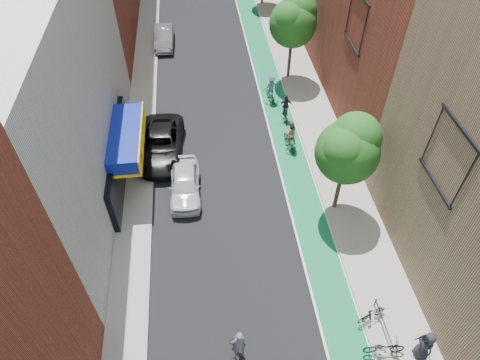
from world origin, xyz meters
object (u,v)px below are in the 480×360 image
object	(u,v)px
parked_car_silver	(164,37)
cyclist_lane_near	(290,137)
pedestrian	(425,345)
cyclist_lane_far	(271,90)
parked_car_black	(161,144)
parked_car_white	(185,184)
cyclist_lead	(239,350)
cyclist_lane_mid	(286,111)

from	to	relation	value
parked_car_silver	cyclist_lane_near	world-z (taller)	cyclist_lane_near
pedestrian	cyclist_lane_far	bearing A→B (deg)	-176.37
parked_car_silver	cyclist_lane_far	world-z (taller)	cyclist_lane_far
parked_car_black	pedestrian	world-z (taller)	pedestrian
parked_car_black	pedestrian	size ratio (longest dim) A/B	3.12
parked_car_white	pedestrian	world-z (taller)	pedestrian
cyclist_lead	pedestrian	xyz separation A→B (m)	(7.95, -0.86, 0.31)
cyclist_lane_near	pedestrian	size ratio (longest dim) A/B	1.17
parked_car_white	cyclist_lead	world-z (taller)	cyclist_lead
cyclist_lead	cyclist_lane_near	xyz separation A→B (m)	(4.95, 13.60, 0.15)
cyclist_lane_mid	pedestrian	world-z (taller)	pedestrian
cyclist_lane_far	cyclist_lead	bearing A→B (deg)	62.95
parked_car_white	parked_car_black	bearing A→B (deg)	113.17
parked_car_white	cyclist_lane_far	size ratio (longest dim) A/B	2.11
cyclist_lead	cyclist_lane_mid	xyz separation A→B (m)	(5.29, 16.70, -0.04)
cyclist_lane_far	pedestrian	world-z (taller)	cyclist_lane_far
parked_car_white	cyclist_lane_near	bearing A→B (deg)	26.69
parked_car_white	cyclist_lane_mid	xyz separation A→B (m)	(7.33, 6.41, -0.01)
parked_car_silver	cyclist_lane_near	bearing A→B (deg)	-59.53
cyclist_lane_near	cyclist_lane_far	distance (m)	5.55
cyclist_lane_near	parked_car_black	bearing A→B (deg)	-14.25
cyclist_lane_near	cyclist_lead	bearing A→B (deg)	58.44
pedestrian	cyclist_lane_mid	bearing A→B (deg)	-177.22
cyclist_lead	parked_car_black	bearing A→B (deg)	-90.42
cyclist_lane_mid	parked_car_black	bearing A→B (deg)	20.73
parked_car_black	cyclist_lead	xyz separation A→B (m)	(3.52, -14.00, -0.03)
cyclist_lane_mid	cyclist_lane_far	world-z (taller)	cyclist_lane_far
parked_car_white	parked_car_silver	xyz separation A→B (m)	(-1.37, 18.32, -0.03)
pedestrian	cyclist_lane_near	bearing A→B (deg)	-174.14
parked_car_silver	cyclist_lead	bearing A→B (deg)	-81.86
cyclist_lane_near	cyclist_lane_mid	distance (m)	3.13
cyclist_lane_near	pedestrian	bearing A→B (deg)	90.16
parked_car_white	parked_car_silver	bearing A→B (deg)	95.72
parked_car_white	cyclist_lead	distance (m)	10.50
cyclist_lane_near	cyclist_lane_far	size ratio (longest dim) A/B	1.05
parked_car_white	cyclist_lane_far	bearing A→B (deg)	54.46
cyclist_lead	pedestrian	size ratio (longest dim) A/B	1.17
parked_car_silver	pedestrian	xyz separation A→B (m)	(11.37, -29.47, 0.36)
parked_car_black	pedestrian	bearing A→B (deg)	-47.63
parked_car_white	cyclist_lane_mid	distance (m)	9.74
parked_car_black	cyclist_lead	distance (m)	14.43
parked_car_white	cyclist_lead	xyz separation A→B (m)	(2.05, -10.29, 0.03)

